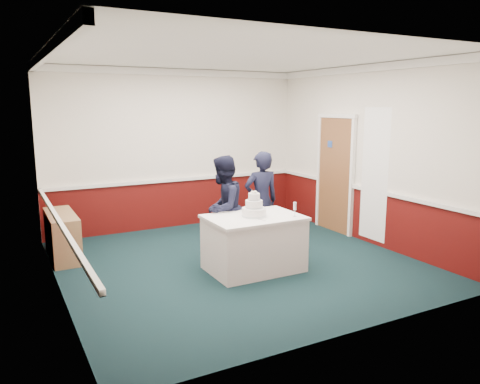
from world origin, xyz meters
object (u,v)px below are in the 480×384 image
cake_table (254,243)px  cake_knife (259,219)px  wedding_cake (254,209)px  champagne_flute (295,207)px  sideboard (62,236)px  person_woman (261,201)px  person_man (223,208)px

cake_table → cake_knife: 0.44m
wedding_cake → champagne_flute: bearing=-29.2°
sideboard → champagne_flute: champagne_flute is taller
champagne_flute → person_woman: (0.10, 1.09, -0.12)m
champagne_flute → person_woman: person_woman is taller
cake_table → person_man: 0.78m
champagne_flute → wedding_cake: bearing=150.8°
cake_knife → person_woman: size_ratio=0.14×
wedding_cake → person_woman: 1.01m
wedding_cake → cake_knife: (-0.03, -0.20, -0.11)m
sideboard → cake_knife: cake_knife is taller
cake_knife → person_man: person_man is taller
person_man → wedding_cake: bearing=65.1°
cake_table → person_woman: person_woman is taller
champagne_flute → person_man: person_man is taller
cake_table → champagne_flute: 0.78m
person_man → person_woman: size_ratio=0.99×
person_man → person_woman: person_woman is taller
sideboard → person_woman: person_woman is taller
sideboard → person_man: (2.17, -1.22, 0.45)m
person_man → person_woman: 0.79m
sideboard → person_woman: size_ratio=0.74×
sideboard → cake_knife: size_ratio=5.45×
cake_knife → person_woman: person_woman is taller
cake_table → cake_knife: size_ratio=6.00×
wedding_cake → cake_knife: bearing=-98.5°
champagne_flute → person_man: (-0.67, 0.92, -0.13)m
sideboard → wedding_cake: size_ratio=3.30×
cake_table → wedding_cake: size_ratio=3.63×
wedding_cake → champagne_flute: wedding_cake is taller
cake_table → person_woman: size_ratio=0.82×
sideboard → wedding_cake: wedding_cake is taller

